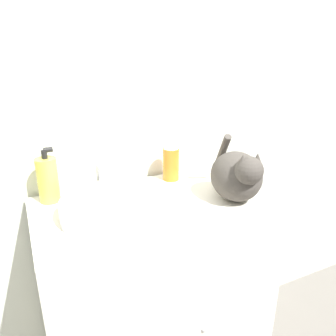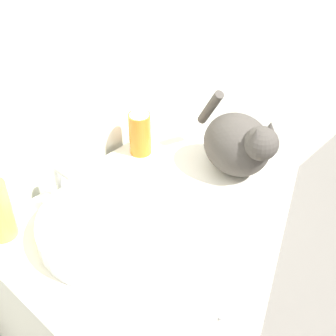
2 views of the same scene
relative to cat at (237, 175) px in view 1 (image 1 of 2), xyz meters
The scene contains 7 objects.
wall_back 0.52m from the cat, 125.49° to the left, with size 6.00×0.05×2.50m.
vanity_cabinet 0.63m from the cat, 158.62° to the left, with size 0.84×0.48×0.92m.
sink_basin 0.44m from the cat, 169.23° to the left, with size 0.36×0.36×0.06m.
faucet 0.51m from the cat, 147.89° to the left, with size 0.13×0.08×0.12m.
cat is the anchor object (origin of this frame).
soap_bottle 0.67m from the cat, 155.55° to the left, with size 0.07×0.07×0.20m.
spray_bottle 0.30m from the cat, 115.54° to the left, with size 0.07×0.07×0.17m.
Camera 1 is at (-0.41, -0.74, 1.45)m, focal length 35.00 mm.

